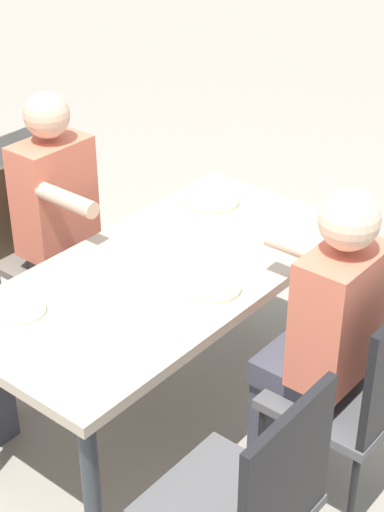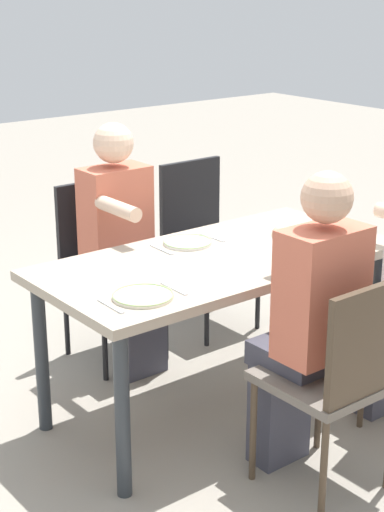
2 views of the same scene
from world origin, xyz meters
The scene contains 16 objects.
ground_plane centered at (0.00, 0.00, 0.00)m, with size 16.00×16.00×0.00m, color gray.
dining_table centered at (0.00, 0.00, 0.67)m, with size 1.64×0.80×0.75m.
chair_west_south centered at (-0.58, -0.82, 0.55)m, with size 0.44×0.44×0.95m.
chair_mid_north centered at (0.08, 0.82, 0.53)m, with size 0.44×0.44×0.91m.
chair_mid_south centered at (0.08, -0.82, 0.53)m, with size 0.44×0.44×0.93m.
diner_woman_green centered at (0.09, -0.64, 0.68)m, with size 0.35×0.49×1.27m.
diner_guest_third centered at (0.08, 0.64, 0.68)m, with size 0.34×0.49×1.28m.
plate_0 centered at (-0.55, 0.21, 0.76)m, with size 0.20×0.20×0.02m.
fork_0 centered at (-0.70, 0.21, 0.76)m, with size 0.02×0.17×0.01m, color silver.
spoon_0 centered at (-0.40, 0.21, 0.76)m, with size 0.02×0.17×0.01m, color silver.
plate_1 centered at (0.00, -0.22, 0.76)m, with size 0.23×0.23×0.02m.
fork_1 centered at (-0.15, -0.22, 0.76)m, with size 0.02×0.17×0.01m, color silver.
spoon_1 centered at (0.15, -0.22, 0.76)m, with size 0.02×0.17×0.01m, color silver.
plate_2 centered at (0.56, 0.21, 0.76)m, with size 0.24×0.24×0.02m.
fork_2 centered at (0.41, 0.21, 0.76)m, with size 0.02×0.17×0.01m, color silver.
spoon_2 centered at (0.71, 0.21, 0.76)m, with size 0.02×0.17×0.01m, color silver.
Camera 2 is at (2.24, 2.65, 1.93)m, focal length 57.33 mm.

